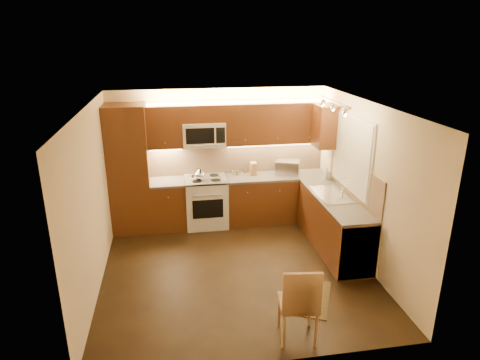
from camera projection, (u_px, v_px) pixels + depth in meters
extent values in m
cube|color=black|center=(236.00, 269.00, 6.51)|extent=(4.00, 4.00, 0.01)
cube|color=beige|center=(236.00, 106.00, 5.69)|extent=(4.00, 4.00, 0.01)
cube|color=beige|center=(220.00, 155.00, 7.96)|extent=(4.00, 0.01, 2.50)
cube|color=beige|center=(267.00, 263.00, 4.24)|extent=(4.00, 0.01, 2.50)
cube|color=beige|center=(92.00, 202.00, 5.79)|extent=(0.01, 4.00, 2.50)
cube|color=beige|center=(366.00, 185.00, 6.41)|extent=(0.01, 4.00, 2.50)
cube|color=#44230E|center=(129.00, 170.00, 7.46)|extent=(0.70, 0.60, 2.30)
cube|color=#44230E|center=(169.00, 205.00, 7.80)|extent=(0.62, 0.60, 0.86)
cube|color=#393634|center=(168.00, 182.00, 7.65)|extent=(0.62, 0.60, 0.04)
cube|color=#44230E|center=(276.00, 198.00, 8.11)|extent=(1.92, 0.60, 0.86)
cube|color=#393634|center=(276.00, 176.00, 7.97)|extent=(1.92, 0.60, 0.04)
cube|color=#44230E|center=(333.00, 224.00, 7.01)|extent=(0.60, 2.00, 0.86)
cube|color=#393634|center=(336.00, 199.00, 6.86)|extent=(0.60, 2.00, 0.04)
cube|color=silver|center=(351.00, 244.00, 6.35)|extent=(0.58, 0.60, 0.84)
cube|color=tan|center=(238.00, 157.00, 8.02)|extent=(3.30, 0.02, 0.60)
cube|color=tan|center=(354.00, 180.00, 6.80)|extent=(0.02, 2.00, 0.60)
cube|color=#44230E|center=(164.00, 127.00, 7.44)|extent=(0.62, 0.35, 0.75)
cube|color=#44230E|center=(276.00, 123.00, 7.75)|extent=(1.92, 0.35, 0.75)
cube|color=#44230E|center=(203.00, 113.00, 7.47)|extent=(0.76, 0.35, 0.31)
cube|color=#44230E|center=(325.00, 126.00, 7.48)|extent=(0.35, 0.50, 0.75)
cube|color=silver|center=(352.00, 153.00, 6.80)|extent=(0.03, 1.44, 1.24)
cube|color=silver|center=(351.00, 153.00, 6.80)|extent=(0.02, 1.36, 1.16)
cube|color=silver|center=(334.00, 102.00, 6.31)|extent=(0.04, 1.20, 0.03)
cube|color=silver|center=(288.00, 167.00, 7.99)|extent=(0.52, 0.46, 0.26)
cube|color=#9E7A47|center=(253.00, 169.00, 7.96)|extent=(0.11, 0.17, 0.24)
cylinder|color=silver|center=(234.00, 172.00, 7.98)|extent=(0.06, 0.06, 0.09)
cylinder|color=olive|center=(237.00, 173.00, 7.94)|extent=(0.05, 0.05, 0.09)
cylinder|color=silver|center=(240.00, 172.00, 8.00)|extent=(0.06, 0.06, 0.09)
cylinder|color=brown|center=(245.00, 170.00, 8.08)|extent=(0.05, 0.05, 0.10)
imported|color=#B1B0B5|center=(327.00, 173.00, 7.72)|extent=(0.12, 0.12, 0.22)
cube|color=black|center=(307.00, 297.00, 5.80)|extent=(0.92, 1.07, 0.01)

